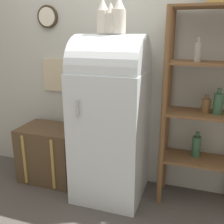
{
  "coord_description": "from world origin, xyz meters",
  "views": [
    {
      "loc": [
        0.75,
        -1.97,
        1.55
      ],
      "look_at": [
        0.01,
        0.23,
        0.85
      ],
      "focal_mm": 42.0,
      "sensor_mm": 36.0,
      "label": 1
    }
  ],
  "objects_px": {
    "refrigerator": "(111,116)",
    "vase_right": "(119,17)",
    "vase_center": "(111,19)",
    "vase_left": "(103,17)",
    "suitcase_trunk": "(50,153)"
  },
  "relations": [
    {
      "from": "refrigerator",
      "to": "vase_center",
      "type": "xyz_separation_m",
      "value": [
        0.01,
        -0.01,
        0.85
      ]
    },
    {
      "from": "refrigerator",
      "to": "vase_left",
      "type": "relative_size",
      "value": 5.38
    },
    {
      "from": "suitcase_trunk",
      "to": "refrigerator",
      "type": "bearing_deg",
      "value": -4.28
    },
    {
      "from": "vase_right",
      "to": "vase_center",
      "type": "bearing_deg",
      "value": -174.55
    },
    {
      "from": "vase_center",
      "to": "vase_left",
      "type": "bearing_deg",
      "value": 173.95
    },
    {
      "from": "vase_left",
      "to": "vase_center",
      "type": "distance_m",
      "value": 0.07
    },
    {
      "from": "vase_center",
      "to": "vase_right",
      "type": "xyz_separation_m",
      "value": [
        0.07,
        0.01,
        0.02
      ]
    },
    {
      "from": "refrigerator",
      "to": "vase_left",
      "type": "xyz_separation_m",
      "value": [
        -0.07,
        -0.01,
        0.87
      ]
    },
    {
      "from": "suitcase_trunk",
      "to": "vase_left",
      "type": "bearing_deg",
      "value": -5.24
    },
    {
      "from": "suitcase_trunk",
      "to": "vase_center",
      "type": "distance_m",
      "value": 1.55
    },
    {
      "from": "refrigerator",
      "to": "vase_right",
      "type": "bearing_deg",
      "value": -5.06
    },
    {
      "from": "suitcase_trunk",
      "to": "vase_right",
      "type": "height_order",
      "value": "vase_right"
    },
    {
      "from": "vase_center",
      "to": "vase_right",
      "type": "bearing_deg",
      "value": 5.45
    },
    {
      "from": "vase_right",
      "to": "vase_left",
      "type": "bearing_deg",
      "value": 179.69
    },
    {
      "from": "refrigerator",
      "to": "vase_center",
      "type": "height_order",
      "value": "vase_center"
    }
  ]
}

